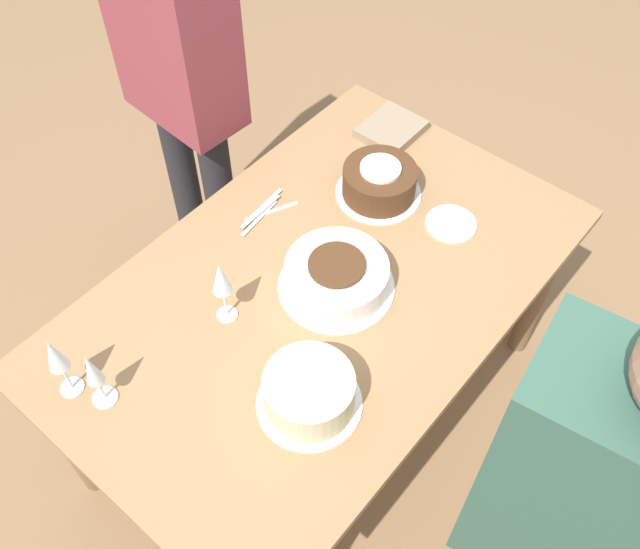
# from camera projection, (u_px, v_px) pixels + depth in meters

# --- Properties ---
(ground_plane) EXTENTS (12.00, 12.00, 0.00)m
(ground_plane) POSITION_uv_depth(u_px,v_px,m) (320.00, 408.00, 2.58)
(ground_plane) COLOR #8E6B47
(dining_table) EXTENTS (1.55, 0.96, 0.74)m
(dining_table) POSITION_uv_depth(u_px,v_px,m) (320.00, 307.00, 2.08)
(dining_table) COLOR #9E754C
(dining_table) RESTS_ON ground_plane
(cake_center_white) EXTENTS (0.33, 0.33, 0.10)m
(cake_center_white) POSITION_uv_depth(u_px,v_px,m) (337.00, 276.00, 1.96)
(cake_center_white) COLOR white
(cake_center_white) RESTS_ON dining_table
(cake_front_chocolate) EXTENTS (0.27, 0.27, 0.11)m
(cake_front_chocolate) POSITION_uv_depth(u_px,v_px,m) (379.00, 182.00, 2.17)
(cake_front_chocolate) COLOR white
(cake_front_chocolate) RESTS_ON dining_table
(cake_back_decorated) EXTENTS (0.27, 0.27, 0.11)m
(cake_back_decorated) POSITION_uv_depth(u_px,v_px,m) (309.00, 393.00, 1.73)
(cake_back_decorated) COLOR white
(cake_back_decorated) RESTS_ON dining_table
(wine_glass_near) EXTENTS (0.06, 0.06, 0.22)m
(wine_glass_near) POSITION_uv_depth(u_px,v_px,m) (55.00, 357.00, 1.68)
(wine_glass_near) COLOR silver
(wine_glass_near) RESTS_ON dining_table
(wine_glass_far) EXTENTS (0.06, 0.06, 0.22)m
(wine_glass_far) POSITION_uv_depth(u_px,v_px,m) (221.00, 280.00, 1.81)
(wine_glass_far) COLOR silver
(wine_glass_far) RESTS_ON dining_table
(wine_glass_extra) EXTENTS (0.06, 0.06, 0.20)m
(wine_glass_extra) POSITION_uv_depth(u_px,v_px,m) (93.00, 372.00, 1.68)
(wine_glass_extra) COLOR silver
(wine_glass_extra) RESTS_ON dining_table
(dessert_plate_left) EXTENTS (0.15, 0.15, 0.01)m
(dessert_plate_left) POSITION_uv_depth(u_px,v_px,m) (451.00, 224.00, 2.13)
(dessert_plate_left) COLOR white
(dessert_plate_left) RESTS_ON dining_table
(fork_pile) EXTENTS (0.21, 0.08, 0.01)m
(fork_pile) POSITION_uv_depth(u_px,v_px,m) (264.00, 212.00, 2.16)
(fork_pile) COLOR silver
(fork_pile) RESTS_ON dining_table
(napkin_stack) EXTENTS (0.20, 0.17, 0.03)m
(napkin_stack) POSITION_uv_depth(u_px,v_px,m) (391.00, 129.00, 2.37)
(napkin_stack) COLOR gray
(napkin_stack) RESTS_ON dining_table
(person_cutting) EXTENTS (0.24, 0.41, 1.61)m
(person_cutting) POSITION_uv_depth(u_px,v_px,m) (179.00, 64.00, 2.24)
(person_cutting) COLOR #232328
(person_cutting) RESTS_ON ground_plane
(person_watching) EXTENTS (0.27, 0.43, 1.62)m
(person_watching) POSITION_uv_depth(u_px,v_px,m) (580.00, 521.00, 1.36)
(person_watching) COLOR #232328
(person_watching) RESTS_ON ground_plane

